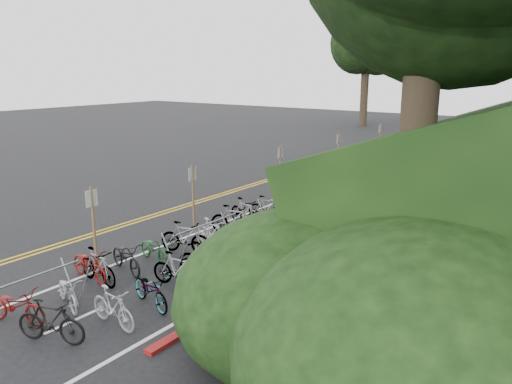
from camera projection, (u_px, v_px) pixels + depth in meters
ground at (70, 266)px, 15.47m from camera, size 120.00×120.00×0.00m
road_markings at (270, 201)px, 23.06m from camera, size 7.47×80.00×0.01m
red_curb at (391, 209)px, 21.67m from camera, size 0.25×28.00×0.10m
bike_rack_front at (16, 296)px, 11.34m from camera, size 1.19×3.31×1.26m
bike_racks_rest at (345, 179)px, 23.80m from camera, size 1.14×23.00×1.17m
signpost_near at (94, 223)px, 14.81m from camera, size 0.08×0.40×2.61m
signposts_rest at (312, 159)px, 25.81m from camera, size 0.08×18.40×2.50m
bike_front at (90, 264)px, 14.41m from camera, size 0.83×1.84×0.93m
bike_valet at (210, 242)px, 16.16m from camera, size 3.48×13.82×1.09m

